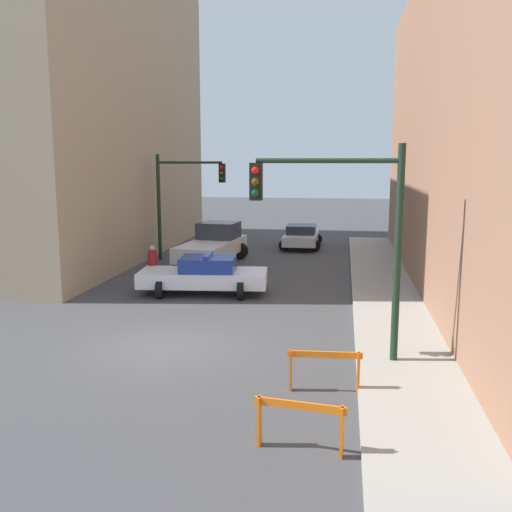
# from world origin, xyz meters

# --- Properties ---
(ground_plane) EXTENTS (120.00, 120.00, 0.00)m
(ground_plane) POSITION_xyz_m (0.00, 0.00, 0.00)
(ground_plane) COLOR #424244
(sidewalk_right) EXTENTS (2.40, 44.00, 0.12)m
(sidewalk_right) POSITION_xyz_m (6.20, 0.00, 0.06)
(sidewalk_right) COLOR #9E998E
(sidewalk_right) RESTS_ON ground_plane
(building_corner_left) EXTENTS (14.00, 20.00, 15.04)m
(building_corner_left) POSITION_xyz_m (-12.00, 14.00, 7.52)
(building_corner_left) COLOR tan
(building_corner_left) RESTS_ON ground_plane
(traffic_light_near) EXTENTS (3.64, 0.35, 5.20)m
(traffic_light_near) POSITION_xyz_m (4.73, -0.37, 3.53)
(traffic_light_near) COLOR black
(traffic_light_near) RESTS_ON sidewalk_right
(traffic_light_far) EXTENTS (3.44, 0.35, 5.20)m
(traffic_light_far) POSITION_xyz_m (-3.30, 12.99, 3.40)
(traffic_light_far) COLOR black
(traffic_light_far) RESTS_ON ground_plane
(police_car) EXTENTS (4.86, 2.66, 1.52)m
(police_car) POSITION_xyz_m (-0.44, 6.16, 0.72)
(police_car) COLOR white
(police_car) RESTS_ON ground_plane
(white_truck) EXTENTS (3.01, 5.58, 1.90)m
(white_truck) POSITION_xyz_m (-1.55, 12.47, 0.91)
(white_truck) COLOR silver
(white_truck) RESTS_ON ground_plane
(parked_car_near) EXTENTS (2.28, 4.31, 1.31)m
(parked_car_near) POSITION_xyz_m (2.28, 17.96, 0.67)
(parked_car_near) COLOR silver
(parked_car_near) RESTS_ON ground_plane
(pedestrian_crossing) EXTENTS (0.40, 0.40, 1.66)m
(pedestrian_crossing) POSITION_xyz_m (-2.70, 6.93, 0.86)
(pedestrian_crossing) COLOR black
(pedestrian_crossing) RESTS_ON ground_plane
(barrier_front) EXTENTS (1.59, 0.37, 0.90)m
(barrier_front) POSITION_xyz_m (3.95, -4.93, 0.62)
(barrier_front) COLOR orange
(barrier_front) RESTS_ON ground_plane
(barrier_mid) EXTENTS (1.60, 0.25, 0.90)m
(barrier_mid) POSITION_xyz_m (4.28, -2.29, 0.62)
(barrier_mid) COLOR orange
(barrier_mid) RESTS_ON ground_plane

